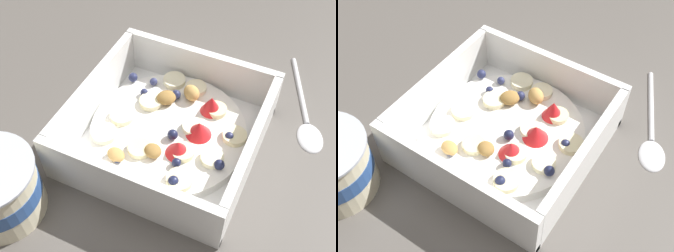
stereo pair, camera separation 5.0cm
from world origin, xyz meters
TOP-DOWN VIEW (x-y plane):
  - ground_plane at (0.00, 0.00)m, footprint 2.40×2.40m
  - fruit_bowl at (0.00, 0.00)m, footprint 0.21×0.21m
  - spoon at (-0.14, -0.10)m, footprint 0.08×0.17m

SIDE VIEW (x-z plane):
  - ground_plane at x=0.00m, z-range 0.00..0.00m
  - spoon at x=-0.14m, z-range 0.00..0.01m
  - fruit_bowl at x=0.00m, z-range -0.01..0.05m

